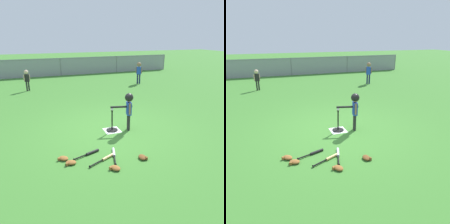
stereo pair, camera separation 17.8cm
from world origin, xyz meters
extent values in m
plane|color=#3D7A2D|center=(0.00, 0.00, 0.00)|extent=(60.00, 60.00, 0.00)
cube|color=white|center=(0.00, -0.01, 0.00)|extent=(0.44, 0.44, 0.01)
cylinder|color=black|center=(0.00, -0.01, 0.01)|extent=(0.32, 0.32, 0.03)
cylinder|color=black|center=(0.00, -0.01, 0.31)|extent=(0.04, 0.04, 0.57)
cylinder|color=black|center=(0.00, -0.01, 0.58)|extent=(0.06, 0.06, 0.02)
sphere|color=white|center=(0.00, -0.01, 0.63)|extent=(0.07, 0.07, 0.07)
cylinder|color=#262626|center=(0.44, -0.17, 0.23)|extent=(0.07, 0.07, 0.46)
cylinder|color=#262626|center=(0.46, -0.07, 0.23)|extent=(0.07, 0.07, 0.46)
cube|color=#2347B7|center=(0.45, -0.12, 0.63)|extent=(0.17, 0.22, 0.35)
cylinder|color=#8C6647|center=(0.42, -0.24, 0.66)|extent=(0.05, 0.05, 0.30)
cylinder|color=#8C6647|center=(0.48, 0.00, 0.66)|extent=(0.05, 0.05, 0.30)
sphere|color=#8C6647|center=(0.45, -0.12, 0.92)|extent=(0.20, 0.20, 0.20)
sphere|color=black|center=(0.45, -0.12, 0.95)|extent=(0.23, 0.23, 0.23)
cylinder|color=black|center=(0.25, -0.07, 0.69)|extent=(0.60, 0.19, 0.06)
cylinder|color=#191E4C|center=(3.67, 5.37, 0.26)|extent=(0.08, 0.08, 0.52)
cylinder|color=#191E4C|center=(3.57, 5.43, 0.26)|extent=(0.08, 0.08, 0.52)
cube|color=#2347B7|center=(3.62, 5.40, 0.72)|extent=(0.27, 0.24, 0.40)
cylinder|color=#8C6647|center=(3.74, 5.32, 0.75)|extent=(0.06, 0.06, 0.35)
cylinder|color=#8C6647|center=(3.50, 5.48, 0.75)|extent=(0.06, 0.06, 0.35)
sphere|color=#8C6647|center=(3.62, 5.40, 1.05)|extent=(0.23, 0.23, 0.23)
cylinder|color=#262626|center=(-2.09, 5.81, 0.22)|extent=(0.07, 0.07, 0.45)
cylinder|color=#262626|center=(-2.18, 5.78, 0.22)|extent=(0.07, 0.07, 0.45)
cube|color=black|center=(-2.13, 5.80, 0.62)|extent=(0.23, 0.18, 0.35)
cylinder|color=beige|center=(-2.02, 5.84, 0.65)|extent=(0.05, 0.05, 0.30)
cylinder|color=beige|center=(-2.25, 5.75, 0.65)|extent=(0.05, 0.05, 0.30)
sphere|color=beige|center=(-2.13, 5.80, 0.91)|extent=(0.20, 0.20, 0.20)
cylinder|color=silver|center=(-0.41, -1.21, 0.03)|extent=(0.15, 0.34, 0.06)
cylinder|color=black|center=(-0.51, -1.53, 0.03)|extent=(0.12, 0.33, 0.03)
cylinder|color=black|center=(-0.56, -1.69, 0.03)|extent=(0.05, 0.03, 0.05)
cylinder|color=#DBB266|center=(-0.59, -1.35, 0.03)|extent=(0.35, 0.21, 0.06)
cylinder|color=black|center=(-0.91, -1.50, 0.03)|extent=(0.33, 0.18, 0.03)
cylinder|color=black|center=(-1.07, -1.58, 0.03)|extent=(0.04, 0.05, 0.05)
cylinder|color=black|center=(-0.86, -1.04, 0.03)|extent=(0.33, 0.16, 0.06)
cylinder|color=black|center=(-1.17, -1.14, 0.03)|extent=(0.32, 0.13, 0.03)
cylinder|color=black|center=(-1.32, -1.20, 0.03)|extent=(0.03, 0.05, 0.05)
ellipsoid|color=brown|center=(0.08, -1.64, 0.04)|extent=(0.19, 0.24, 0.07)
cube|color=brown|center=(0.15, -1.71, 0.04)|extent=(0.05, 0.05, 0.06)
ellipsoid|color=brown|center=(-1.40, -1.30, 0.04)|extent=(0.27, 0.23, 0.07)
cube|color=brown|center=(-1.49, -1.34, 0.04)|extent=(0.06, 0.06, 0.06)
ellipsoid|color=brown|center=(-1.52, -1.08, 0.04)|extent=(0.27, 0.27, 0.07)
cube|color=brown|center=(-1.62, -1.08, 0.04)|extent=(0.06, 0.06, 0.06)
ellipsoid|color=brown|center=(-0.61, -1.81, 0.04)|extent=(0.25, 0.27, 0.07)
cube|color=brown|center=(-0.71, -1.79, 0.04)|extent=(0.06, 0.06, 0.06)
cylinder|color=slate|center=(0.00, 9.59, 0.57)|extent=(0.06, 0.06, 1.15)
cylinder|color=slate|center=(4.00, 9.59, 0.57)|extent=(0.06, 0.06, 1.15)
cylinder|color=slate|center=(8.00, 9.59, 0.57)|extent=(0.06, 0.06, 1.15)
cube|color=gray|center=(0.00, 9.59, 1.09)|extent=(16.00, 0.03, 0.03)
cube|color=gray|center=(0.00, 9.59, 0.57)|extent=(16.00, 0.01, 1.15)
camera|label=1|loc=(-2.00, -5.27, 2.52)|focal=34.99mm
camera|label=2|loc=(-1.83, -5.33, 2.52)|focal=34.99mm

